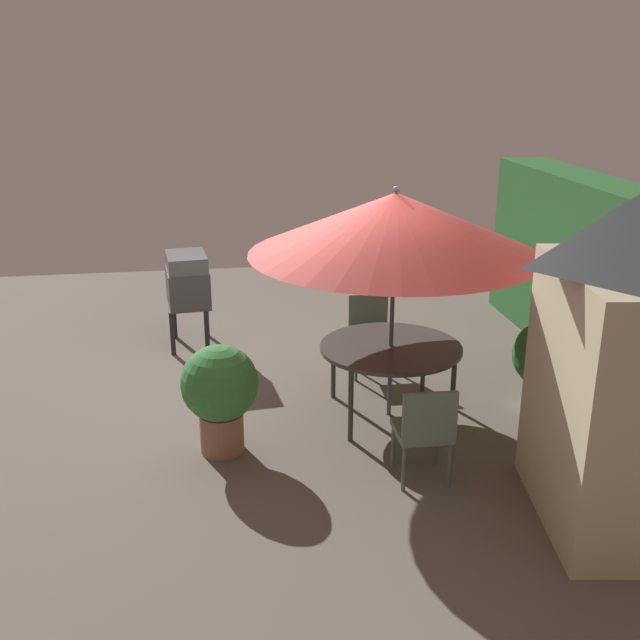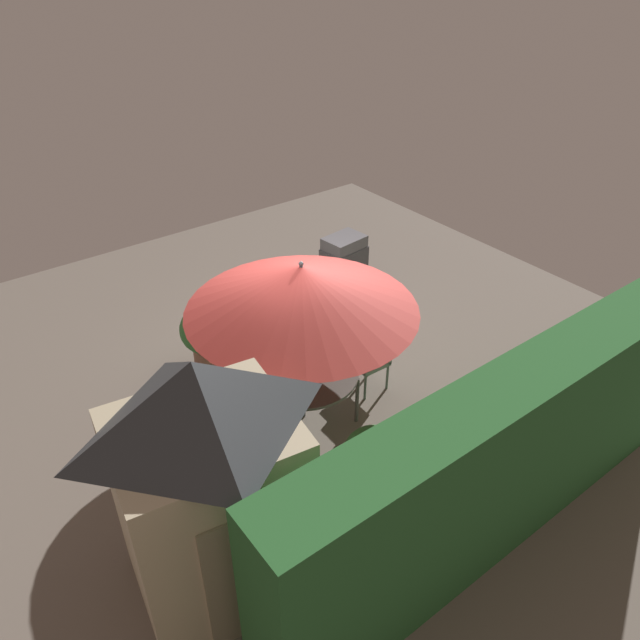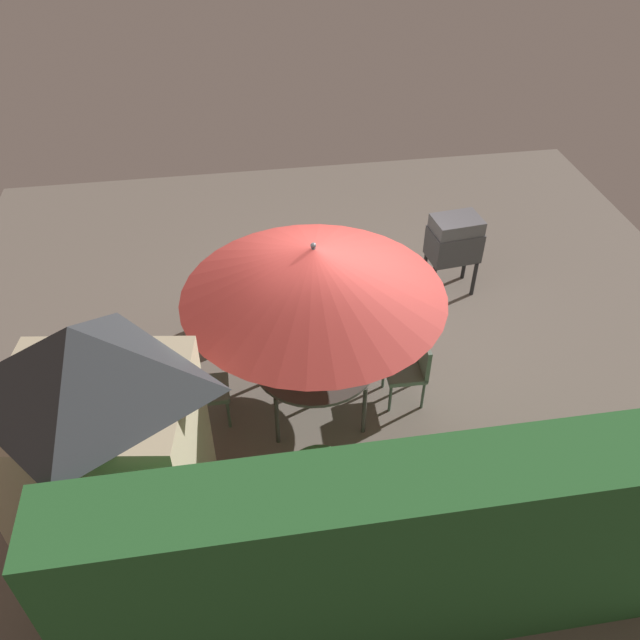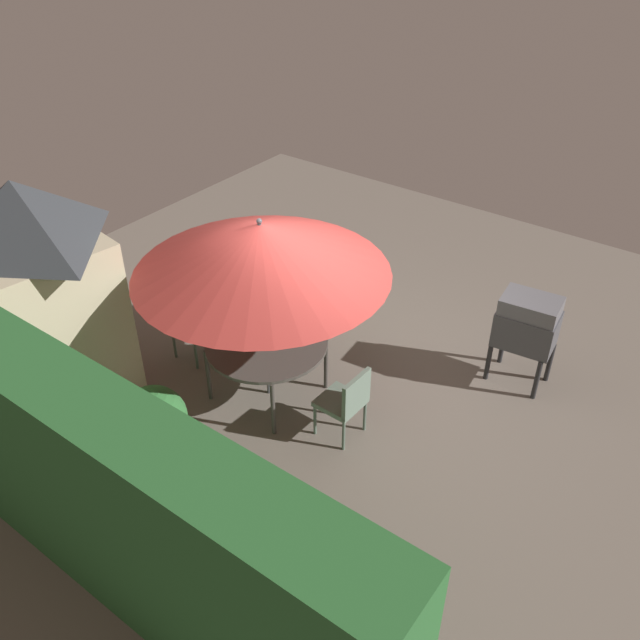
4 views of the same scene
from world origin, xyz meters
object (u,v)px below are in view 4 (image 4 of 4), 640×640
at_px(garden_shed, 40,293).
at_px(bbq_grill, 527,324).
at_px(chair_far_side, 347,400).
at_px(potted_plant_by_grill, 154,423).
at_px(patio_umbrella, 261,249).
at_px(chair_near_shed, 189,320).
at_px(potted_plant_by_shed, 319,278).
at_px(patio_table, 266,346).

bearing_deg(garden_shed, bbq_grill, -141.68).
xyz_separation_m(chair_far_side, potted_plant_by_grill, (1.36, 1.54, 0.07)).
xyz_separation_m(patio_umbrella, bbq_grill, (-2.33, -2.04, -1.15)).
xyz_separation_m(garden_shed, potted_plant_by_grill, (-1.88, 0.15, -0.81)).
xyz_separation_m(chair_near_shed, potted_plant_by_grill, (-1.13, 1.60, 0.07)).
bearing_deg(potted_plant_by_shed, garden_shed, 63.67).
height_order(chair_far_side, potted_plant_by_grill, potted_plant_by_grill).
bearing_deg(chair_near_shed, bbq_grill, -150.96).
distance_m(chair_near_shed, potted_plant_by_shed, 1.88).
bearing_deg(potted_plant_by_grill, chair_near_shed, -54.61).
xyz_separation_m(patio_umbrella, chair_near_shed, (1.32, -0.02, -1.48)).
relative_size(patio_umbrella, chair_near_shed, 3.13).
distance_m(chair_near_shed, potted_plant_by_grill, 1.96).
bearing_deg(chair_near_shed, potted_plant_by_shed, -115.56).
relative_size(patio_umbrella, bbq_grill, 2.35).
bearing_deg(garden_shed, potted_plant_by_shed, -116.33).
distance_m(garden_shed, bbq_grill, 5.62).
distance_m(garden_shed, chair_far_side, 3.63).
bearing_deg(chair_far_side, patio_umbrella, -1.87).
distance_m(garden_shed, patio_umbrella, 2.58).
height_order(garden_shed, potted_plant_by_grill, garden_shed).
bearing_deg(potted_plant_by_shed, chair_near_shed, 64.44).
height_order(garden_shed, potted_plant_by_shed, garden_shed).
bearing_deg(patio_umbrella, bbq_grill, -138.68).
relative_size(bbq_grill, chair_far_side, 1.33).
relative_size(patio_umbrella, potted_plant_by_grill, 2.82).
bearing_deg(bbq_grill, chair_near_shed, 29.04).
distance_m(garden_shed, chair_near_shed, 1.84).
bearing_deg(chair_near_shed, patio_table, 179.18).
height_order(patio_table, patio_umbrella, patio_umbrella).
bearing_deg(chair_far_side, bbq_grill, -119.02).
relative_size(garden_shed, patio_umbrella, 0.97).
relative_size(garden_shed, potted_plant_by_shed, 2.62).
height_order(garden_shed, patio_umbrella, garden_shed).
distance_m(chair_far_side, potted_plant_by_grill, 2.05).
relative_size(patio_umbrella, chair_far_side, 3.13).
distance_m(patio_umbrella, bbq_grill, 3.30).
bearing_deg(patio_umbrella, garden_shed, 34.61).
height_order(garden_shed, patio_table, garden_shed).
bearing_deg(patio_umbrella, chair_near_shed, -0.82).
xyz_separation_m(patio_table, potted_plant_by_shed, (0.51, -1.72, -0.09)).
bearing_deg(garden_shed, chair_far_side, -156.80).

